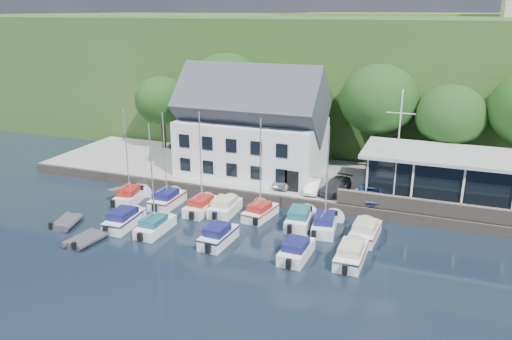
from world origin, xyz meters
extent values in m
plane|color=black|center=(0.00, 0.00, 0.00)|extent=(180.00, 180.00, 0.00)
cube|color=gray|center=(0.00, 17.50, 0.50)|extent=(60.00, 13.00, 1.00)
cube|color=#60554C|center=(0.00, 11.00, 0.50)|extent=(60.00, 0.30, 1.00)
cube|color=#2F501E|center=(0.00, 62.00, 8.00)|extent=(160.00, 75.00, 16.00)
cube|color=#586432|center=(8.00, 70.00, 16.15)|extent=(50.00, 30.00, 0.30)
cube|color=#60554C|center=(12.00, 11.40, 1.60)|extent=(18.00, 0.50, 1.20)
imported|color=#ADADB2|center=(-2.62, 13.82, 1.66)|extent=(1.67, 3.90, 1.31)
imported|color=silver|center=(0.39, 13.24, 1.60)|extent=(1.46, 3.68, 1.19)
imported|color=#2D2E32|center=(2.33, 13.64, 1.64)|extent=(2.69, 4.68, 1.28)
imported|color=#32579A|center=(5.73, 13.05, 1.63)|extent=(2.47, 3.92, 1.25)
camera|label=1|loc=(10.83, -28.99, 17.06)|focal=35.00mm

